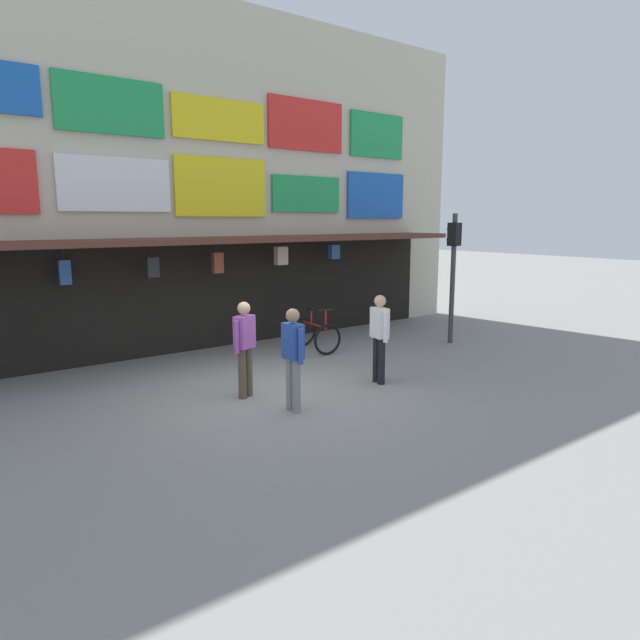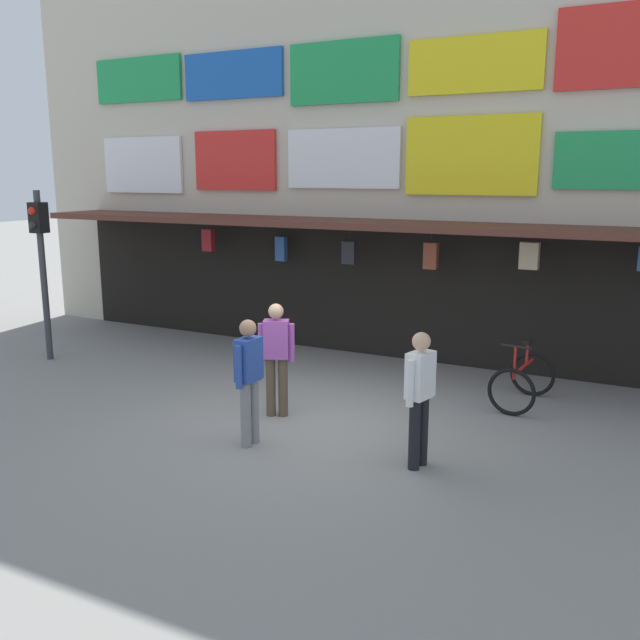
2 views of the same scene
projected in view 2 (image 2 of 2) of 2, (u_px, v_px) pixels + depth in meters
The scene contains 7 objects.
ground_plane at pixel (301, 422), 9.84m from camera, with size 80.00×80.00×0.00m, color gray.
shopfront at pixel (415, 148), 12.98m from camera, with size 18.00×2.60×8.00m.
traffic_light_near at pixel (41, 248), 12.76m from camera, with size 0.29×0.33×3.20m.
bicycle_parked at pixel (522, 381), 10.49m from camera, with size 0.82×1.22×1.05m.
pedestrian_in_blue at pixel (420, 392), 8.16m from camera, with size 0.29×0.52×1.68m.
pedestrian_in_black at pixel (276, 353), 9.92m from camera, with size 0.49×0.35×1.68m.
pedestrian_in_purple at pixel (249, 375), 8.85m from camera, with size 0.23×0.53×1.68m.
Camera 2 is at (4.50, -8.16, 3.49)m, focal length 38.53 mm.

